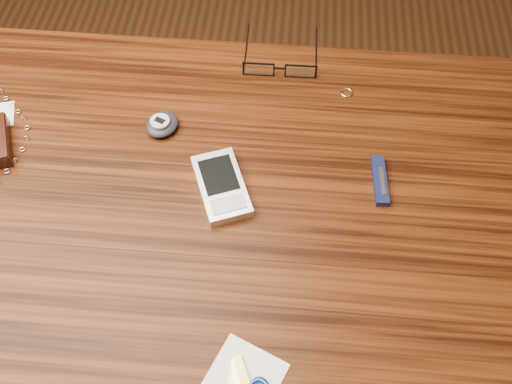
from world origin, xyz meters
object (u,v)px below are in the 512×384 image
desk (239,240)px  pda_phone (221,186)px  eyeglasses (280,68)px  pedometer (162,124)px  pocket_knife (380,180)px

desk → pda_phone: (-0.03, 0.03, 0.11)m
eyeglasses → pedometer: bearing=-141.9°
desk → eyeglasses: size_ratio=7.57×
pedometer → pocket_knife: size_ratio=0.82×
eyeglasses → pocket_knife: 0.27m
pda_phone → pocket_knife: (0.23, 0.03, -0.00)m
eyeglasses → pocket_knife: bearing=-53.0°
pda_phone → pedometer: pedometer is taller
eyeglasses → pda_phone: eyeglasses is taller
desk → eyeglasses: eyeglasses is taller
eyeglasses → pedometer: (-0.18, -0.14, -0.00)m
pda_phone → pedometer: (-0.11, 0.11, 0.00)m
desk → eyeglasses: bearing=80.9°
eyeglasses → pda_phone: size_ratio=0.97×
eyeglasses → pedometer: 0.23m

